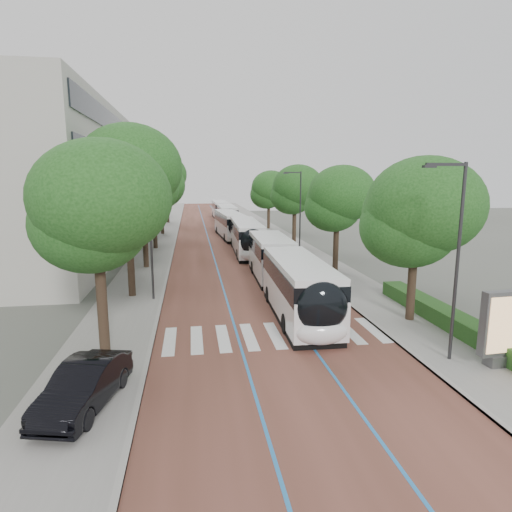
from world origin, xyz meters
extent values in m
plane|color=#51544C|center=(0.00, 0.00, 0.00)|extent=(160.00, 160.00, 0.00)
cube|color=brown|center=(0.00, 40.00, 0.01)|extent=(11.00, 140.00, 0.02)
cube|color=gray|center=(-7.50, 40.00, 0.06)|extent=(4.00, 140.00, 0.12)
cube|color=gray|center=(7.50, 40.00, 0.06)|extent=(4.00, 140.00, 0.12)
cube|color=gray|center=(-5.60, 40.00, 0.06)|extent=(0.20, 140.00, 0.14)
cube|color=gray|center=(5.60, 40.00, 0.06)|extent=(0.20, 140.00, 0.14)
cube|color=silver|center=(-4.80, 1.00, 0.03)|extent=(0.55, 3.60, 0.01)
cube|color=silver|center=(-3.55, 1.00, 0.03)|extent=(0.55, 3.60, 0.01)
cube|color=silver|center=(-2.30, 1.00, 0.03)|extent=(0.55, 3.60, 0.01)
cube|color=silver|center=(-1.05, 1.00, 0.03)|extent=(0.55, 3.60, 0.01)
cube|color=silver|center=(0.20, 1.00, 0.03)|extent=(0.55, 3.60, 0.01)
cube|color=silver|center=(1.45, 1.00, 0.03)|extent=(0.55, 3.60, 0.01)
cube|color=silver|center=(2.70, 1.00, 0.03)|extent=(0.55, 3.60, 0.01)
cube|color=silver|center=(3.95, 1.00, 0.03)|extent=(0.55, 3.60, 0.01)
cube|color=silver|center=(5.20, 1.00, 0.03)|extent=(0.55, 3.60, 0.01)
cube|color=#2472B8|center=(-1.60, 40.00, 0.02)|extent=(0.12, 126.00, 0.01)
cube|color=#2472B8|center=(1.60, 40.00, 0.02)|extent=(0.12, 126.00, 0.01)
cube|color=#A6A59A|center=(-19.50, 28.00, 7.00)|extent=(18.00, 40.00, 14.00)
cube|color=black|center=(-10.45, 28.00, 3.00)|extent=(0.12, 38.00, 1.60)
cube|color=black|center=(-10.45, 28.00, 6.20)|extent=(0.12, 38.00, 1.60)
cube|color=black|center=(-10.45, 28.00, 9.40)|extent=(0.12, 38.00, 1.60)
cube|color=black|center=(-10.45, 28.00, 12.40)|extent=(0.12, 38.00, 1.60)
cube|color=#1B4217|center=(9.10, 0.00, 0.52)|extent=(1.20, 14.00, 0.80)
cylinder|color=#2D2D30|center=(6.80, -3.00, 4.12)|extent=(0.14, 0.14, 8.00)
cube|color=#2D2D30|center=(6.00, -3.00, 8.02)|extent=(1.70, 0.12, 0.12)
cube|color=#2D2D30|center=(5.30, -3.00, 7.94)|extent=(0.50, 0.20, 0.10)
cylinder|color=#2D2D30|center=(6.80, 22.00, 4.12)|extent=(0.14, 0.14, 8.00)
cube|color=#2D2D30|center=(6.00, 22.00, 8.02)|extent=(1.70, 0.12, 0.12)
cube|color=#2D2D30|center=(5.30, 22.00, 7.94)|extent=(0.50, 0.20, 0.10)
cylinder|color=#2D2D30|center=(-6.10, 8.00, 4.12)|extent=(0.14, 0.14, 8.00)
cylinder|color=black|center=(-7.50, 0.00, 2.17)|extent=(0.44, 0.44, 4.34)
ellipsoid|color=#194315|center=(-7.50, 0.00, 6.11)|extent=(5.62, 5.62, 4.78)
cylinder|color=black|center=(-7.50, 9.00, 2.67)|extent=(0.44, 0.44, 5.33)
ellipsoid|color=#194315|center=(-7.50, 9.00, 7.51)|extent=(6.23, 6.23, 5.30)
cylinder|color=black|center=(-7.50, 18.00, 2.16)|extent=(0.44, 0.44, 4.32)
ellipsoid|color=#194315|center=(-7.50, 18.00, 6.09)|extent=(5.33, 5.33, 4.53)
cylinder|color=black|center=(-7.50, 28.00, 2.19)|extent=(0.44, 0.44, 4.39)
ellipsoid|color=#194315|center=(-7.50, 28.00, 6.19)|extent=(6.06, 6.06, 5.15)
cylinder|color=black|center=(-7.50, 40.00, 2.61)|extent=(0.44, 0.44, 5.23)
ellipsoid|color=#194315|center=(-7.50, 40.00, 7.36)|extent=(6.27, 6.27, 5.33)
cylinder|color=black|center=(-7.50, 55.00, 2.14)|extent=(0.44, 0.44, 4.28)
ellipsoid|color=#194315|center=(-7.50, 55.00, 6.03)|extent=(5.36, 5.36, 4.56)
cylinder|color=black|center=(7.70, 2.00, 1.97)|extent=(0.44, 0.44, 3.93)
ellipsoid|color=#194315|center=(7.70, 2.00, 5.54)|extent=(5.86, 5.86, 4.98)
cylinder|color=black|center=(7.70, 14.00, 2.02)|extent=(0.44, 0.44, 4.04)
ellipsoid|color=#194315|center=(7.70, 14.00, 5.69)|extent=(5.25, 5.25, 4.46)
cylinder|color=black|center=(7.70, 28.00, 2.13)|extent=(0.44, 0.44, 4.26)
ellipsoid|color=#194315|center=(7.70, 28.00, 6.01)|extent=(5.57, 5.57, 4.74)
cylinder|color=black|center=(7.70, 44.00, 1.98)|extent=(0.44, 0.44, 3.95)
ellipsoid|color=#194315|center=(7.70, 44.00, 5.57)|extent=(5.72, 5.72, 4.86)
cylinder|color=black|center=(2.11, 8.57, 1.77)|extent=(2.32, 0.96, 2.30)
cube|color=white|center=(1.98, 3.44, 1.26)|extent=(2.74, 9.42, 1.82)
cube|color=black|center=(1.98, 3.44, 2.40)|extent=(2.78, 9.24, 0.97)
cube|color=white|center=(1.98, 3.44, 3.04)|extent=(2.69, 9.23, 0.31)
cube|color=black|center=(1.98, 3.44, 0.17)|extent=(2.68, 9.05, 0.35)
cube|color=white|center=(2.23, 12.89, 1.26)|extent=(2.70, 7.80, 1.82)
cube|color=black|center=(2.23, 12.89, 2.40)|extent=(2.74, 7.65, 0.97)
cube|color=white|center=(2.23, 12.89, 3.04)|extent=(2.65, 7.65, 0.31)
cube|color=black|center=(2.23, 12.89, 0.17)|extent=(2.64, 7.49, 0.35)
ellipsoid|color=black|center=(1.86, -1.09, 2.00)|extent=(2.38, 1.16, 2.28)
ellipsoid|color=white|center=(1.86, -1.14, 0.86)|extent=(2.38, 1.06, 1.14)
cylinder|color=black|center=(0.79, 1.19, 0.50)|extent=(0.33, 1.01, 1.00)
cylinder|color=black|center=(3.05, 1.13, 0.50)|extent=(0.33, 1.01, 1.00)
cylinder|color=black|center=(1.14, 14.58, 0.50)|extent=(0.33, 1.01, 1.00)
cylinder|color=black|center=(3.40, 14.53, 0.50)|extent=(0.33, 1.01, 1.00)
cylinder|color=black|center=(0.93, 6.55, 0.50)|extent=(0.33, 1.01, 1.00)
cylinder|color=black|center=(3.19, 6.49, 0.50)|extent=(0.33, 1.01, 1.00)
cube|color=white|center=(1.83, 24.23, 1.26)|extent=(2.85, 12.07, 1.82)
cube|color=black|center=(1.83, 24.23, 2.40)|extent=(2.88, 11.83, 0.97)
cube|color=white|center=(1.83, 24.23, 3.04)|extent=(2.79, 11.83, 0.31)
cube|color=black|center=(1.83, 24.23, 0.17)|extent=(2.78, 11.59, 0.35)
ellipsoid|color=black|center=(1.66, 18.39, 2.00)|extent=(2.38, 1.17, 2.28)
ellipsoid|color=white|center=(1.66, 18.34, 0.86)|extent=(2.38, 1.07, 1.14)
cylinder|color=black|center=(0.59, 20.67, 0.50)|extent=(0.33, 1.01, 1.00)
cylinder|color=black|center=(2.85, 20.60, 0.50)|extent=(0.33, 1.01, 1.00)
cylinder|color=black|center=(0.81, 28.07, 0.50)|extent=(0.33, 1.01, 1.00)
cylinder|color=black|center=(3.07, 28.00, 0.50)|extent=(0.33, 1.01, 1.00)
cube|color=white|center=(1.22, 35.96, 1.26)|extent=(3.26, 12.14, 1.82)
cube|color=black|center=(1.22, 35.96, 2.40)|extent=(3.29, 11.90, 0.97)
cube|color=white|center=(1.22, 35.96, 3.04)|extent=(3.20, 11.89, 0.31)
cube|color=black|center=(1.22, 35.96, 0.17)|extent=(3.18, 11.65, 0.35)
ellipsoid|color=black|center=(1.60, 30.12, 2.00)|extent=(2.42, 1.25, 2.28)
ellipsoid|color=white|center=(1.60, 30.07, 0.86)|extent=(2.41, 1.15, 1.14)
cylinder|color=black|center=(0.33, 32.29, 0.50)|extent=(0.36, 1.02, 1.00)
cylinder|color=black|center=(2.58, 32.44, 0.50)|extent=(0.36, 1.02, 1.00)
cylinder|color=black|center=(-0.15, 39.68, 0.50)|extent=(0.36, 1.02, 1.00)
cylinder|color=black|center=(2.11, 39.82, 0.50)|extent=(0.36, 1.02, 1.00)
cube|color=white|center=(1.93, 49.29, 1.26)|extent=(2.53, 12.01, 1.82)
cube|color=black|center=(1.93, 49.29, 2.40)|extent=(2.57, 11.77, 0.97)
cube|color=white|center=(1.93, 49.29, 3.04)|extent=(2.48, 11.77, 0.31)
cube|color=black|center=(1.93, 49.29, 0.17)|extent=(2.48, 11.53, 0.35)
ellipsoid|color=black|center=(1.91, 43.44, 2.00)|extent=(2.35, 1.11, 2.28)
ellipsoid|color=white|center=(1.91, 43.39, 0.86)|extent=(2.35, 1.01, 1.14)
cylinder|color=black|center=(0.79, 45.69, 0.50)|extent=(0.30, 1.00, 1.00)
cylinder|color=black|center=(3.05, 45.69, 0.50)|extent=(0.30, 1.00, 1.00)
cylinder|color=black|center=(0.81, 53.09, 0.50)|extent=(0.30, 1.00, 1.00)
cylinder|color=black|center=(3.07, 53.09, 0.50)|extent=(0.30, 1.00, 1.00)
cube|color=white|center=(1.80, 62.30, 1.26)|extent=(2.60, 12.02, 1.82)
cube|color=black|center=(1.80, 62.30, 2.40)|extent=(2.64, 11.78, 0.97)
cube|color=white|center=(1.80, 62.30, 3.04)|extent=(2.55, 11.78, 0.31)
cube|color=black|center=(1.80, 62.30, 0.17)|extent=(2.54, 11.54, 0.35)
ellipsoid|color=black|center=(1.84, 56.45, 2.00)|extent=(2.36, 1.12, 2.28)
ellipsoid|color=white|center=(1.85, 56.40, 0.86)|extent=(2.36, 1.02, 1.14)
cylinder|color=black|center=(0.70, 58.69, 0.50)|extent=(0.31, 1.00, 1.00)
cylinder|color=black|center=(2.96, 58.71, 0.50)|extent=(0.31, 1.00, 1.00)
cylinder|color=black|center=(0.64, 66.09, 0.50)|extent=(0.31, 1.00, 1.00)
cylinder|color=black|center=(2.90, 66.11, 0.50)|extent=(0.31, 1.00, 1.00)
cube|color=#59595B|center=(8.18, -3.89, 0.35)|extent=(0.72, 0.61, 0.46)
cube|color=#59595B|center=(8.18, -3.89, 1.88)|extent=(1.50, 0.48, 2.62)
cube|color=#F1BB7F|center=(8.20, -4.11, 1.88)|extent=(1.25, 0.10, 2.28)
imported|color=black|center=(-7.24, -4.68, 0.86)|extent=(2.58, 4.74, 1.48)
camera|label=1|loc=(-3.65, -18.30, 7.52)|focal=30.00mm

